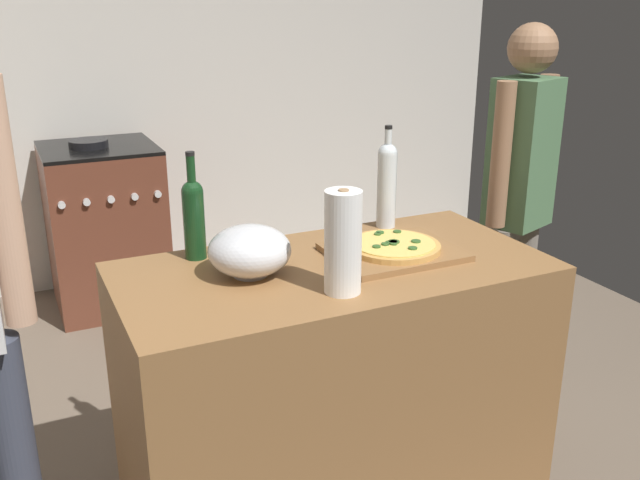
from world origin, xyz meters
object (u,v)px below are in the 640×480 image
at_px(stove, 106,226).
at_px(person_in_red, 519,194).
at_px(pizza, 394,246).
at_px(mixing_bowl, 250,251).
at_px(wine_bottle_amber, 194,215).
at_px(wine_bottle_dark, 387,182).
at_px(paper_towel_roll, 343,242).

relative_size(stove, person_in_red, 0.60).
bearing_deg(pizza, mixing_bowl, 176.13).
bearing_deg(wine_bottle_amber, wine_bottle_dark, 1.88).
bearing_deg(mixing_bowl, wine_bottle_amber, 116.42).
height_order(stove, person_in_red, person_in_red).
relative_size(pizza, paper_towel_roll, 1.01).
xyz_separation_m(pizza, stove, (-0.60, 2.11, -0.48)).
distance_m(paper_towel_roll, wine_bottle_amber, 0.53).
bearing_deg(paper_towel_roll, mixing_bowl, 130.39).
relative_size(pizza, person_in_red, 0.19).
distance_m(mixing_bowl, person_in_red, 1.33).
bearing_deg(person_in_red, wine_bottle_dark, -171.43).
relative_size(mixing_bowl, wine_bottle_amber, 0.72).
relative_size(wine_bottle_dark, stove, 0.38).
distance_m(paper_towel_roll, wine_bottle_dark, 0.61).
bearing_deg(wine_bottle_amber, stove, 90.77).
bearing_deg(stove, wine_bottle_dark, -68.52).
bearing_deg(stove, paper_towel_roll, -82.06).
bearing_deg(pizza, person_in_red, 24.45).
bearing_deg(person_in_red, mixing_bowl, -165.25).
relative_size(mixing_bowl, stove, 0.26).
relative_size(wine_bottle_amber, stove, 0.35).
relative_size(pizza, wine_bottle_dark, 0.82).
height_order(wine_bottle_amber, person_in_red, person_in_red).
bearing_deg(wine_bottle_amber, person_in_red, 5.21).
bearing_deg(mixing_bowl, person_in_red, 14.75).
bearing_deg(wine_bottle_amber, mixing_bowl, -63.58).
bearing_deg(person_in_red, pizza, -155.55).
relative_size(wine_bottle_amber, person_in_red, 0.21).
xyz_separation_m(pizza, wine_bottle_dark, (0.13, 0.27, 0.13)).
bearing_deg(pizza, stove, 105.88).
bearing_deg(paper_towel_roll, wine_bottle_amber, 124.19).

